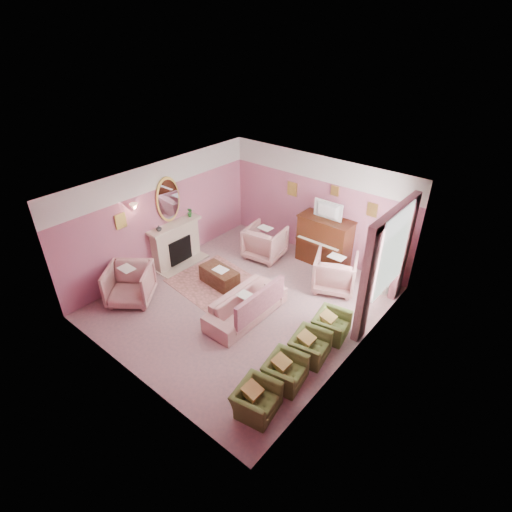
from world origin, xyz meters
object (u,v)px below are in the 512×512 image
Objects in this scene: sofa at (246,302)px; television at (327,210)px; floral_armchair_right at (335,271)px; side_table at (382,277)px; floral_armchair_front at (129,283)px; olive_chair_c at (310,343)px; olive_chair_b at (285,368)px; olive_chair_d at (332,322)px; olive_chair_a at (257,396)px; piano at (324,242)px; floral_armchair_left at (265,241)px; coffee_table at (219,277)px.

television is at bearing 87.91° from sofa.
floral_armchair_right reaches higher than side_table.
floral_armchair_front reaches higher than side_table.
side_table is (0.91, 0.70, -0.16)m from floral_armchair_right.
sofa reaches higher than side_table.
television is at bearing 117.74° from olive_chair_c.
sofa is 2.67× the size of olive_chair_b.
television is 1.05× the size of olive_chair_d.
floral_armchair_front is 4.66m from olive_chair_d.
floral_armchair_right is (0.83, -0.80, -1.09)m from television.
television is 4.45m from olive_chair_b.
side_table is (0.10, 3.02, 0.02)m from olive_chair_c.
olive_chair_a is (0.81, -3.96, -0.17)m from floral_armchair_right.
olive_chair_a and olive_chair_c have the same top height.
piano reaches higher than floral_armchair_right.
olive_chair_b is (4.22, 0.34, -0.17)m from floral_armchair_front.
sofa is 2.78m from floral_armchair_front.
floral_armchair_left is at bearing 119.52° from sofa.
piano is at bearing 90.00° from television.
olive_chair_d is (1.64, -2.35, -0.32)m from piano.
olive_chair_d is (3.08, 0.18, 0.11)m from coffee_table.
olive_chair_b and olive_chair_c have the same top height.
floral_armchair_right is at bearing 36.42° from coffee_table.
floral_armchair_front is at bearing -154.88° from olive_chair_d.
television reaches higher than sofa.
television is 1.59m from floral_armchair_right.
sofa is (1.33, -0.53, 0.19)m from coffee_table.
piano reaches higher than olive_chair_b.
olive_chair_d is at bearing -27.54° from floral_armchair_left.
piano is 0.95m from television.
floral_armchair_front is at bearing -134.41° from floral_armchair_right.
olive_chair_c is at bearing -70.83° from floral_armchair_right.
side_table is at bearing 87.35° from olive_chair_d.
floral_armchair_left is at bearing 133.35° from olive_chair_b.
television is at bearing 112.61° from olive_chair_b.
olive_chair_b is (3.05, -3.23, -0.17)m from floral_armchair_left.
olive_chair_c is (3.05, -2.41, -0.17)m from floral_armchair_left.
floral_armchair_right is 4.05m from olive_chair_a.
floral_armchair_left reaches higher than olive_chair_c.
coffee_table is at bearing 158.49° from sofa.
olive_chair_b is at bearing -90.00° from olive_chair_d.
floral_armchair_right is (2.24, -0.09, 0.00)m from floral_armchair_left.
floral_armchair_left is (0.04, 1.77, 0.28)m from coffee_table.
sofa is 3.44m from side_table.
floral_armchair_front is at bearing -122.17° from coffee_table.
piano reaches higher than olive_chair_a.
olive_chair_c is 1.09× the size of side_table.
coffee_table is 1.31× the size of olive_chair_b.
olive_chair_c is (0.00, 0.82, 0.00)m from olive_chair_b.
coffee_table is 3.84m from olive_chair_a.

